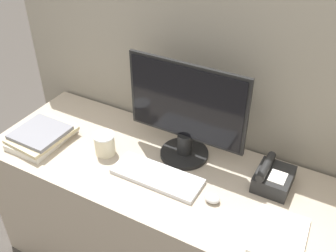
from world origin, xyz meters
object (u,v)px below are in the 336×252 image
(monitor, at_px, (186,115))
(book_stack, at_px, (41,136))
(keyboard, at_px, (157,176))
(mouse, at_px, (212,198))
(desk_telephone, at_px, (273,178))
(coffee_cup, at_px, (105,144))

(monitor, relative_size, book_stack, 1.84)
(keyboard, height_order, mouse, mouse)
(monitor, relative_size, desk_telephone, 3.13)
(monitor, bearing_deg, coffee_cup, -153.14)
(keyboard, xyz_separation_m, mouse, (0.27, -0.01, 0.01))
(coffee_cup, bearing_deg, mouse, -4.39)
(monitor, height_order, keyboard, monitor)
(monitor, distance_m, keyboard, 0.30)
(mouse, bearing_deg, keyboard, 177.34)
(coffee_cup, height_order, book_stack, coffee_cup)
(keyboard, distance_m, mouse, 0.27)
(book_stack, distance_m, desk_telephone, 1.12)
(keyboard, distance_m, desk_telephone, 0.50)
(monitor, relative_size, coffee_cup, 5.21)
(keyboard, distance_m, coffee_cup, 0.31)
(keyboard, bearing_deg, coffee_cup, 174.07)
(mouse, distance_m, book_stack, 0.91)
(book_stack, bearing_deg, coffee_cup, 13.04)
(mouse, height_order, book_stack, book_stack)
(desk_telephone, bearing_deg, book_stack, -167.33)
(coffee_cup, bearing_deg, book_stack, -166.96)
(keyboard, bearing_deg, book_stack, -175.92)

